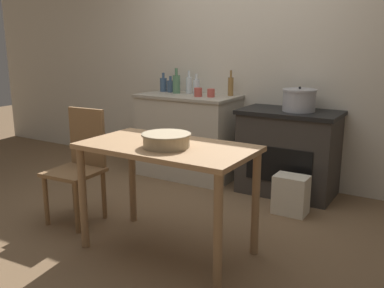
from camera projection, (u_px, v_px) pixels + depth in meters
ground_plane at (163, 225)px, 3.53m from camera, size 14.00×14.00×0.00m
wall_back at (247, 61)px, 4.55m from camera, size 8.00×0.07×2.55m
counter_cabinet at (188, 136)px, 4.74m from camera, size 1.08×0.61×0.91m
stove at (288, 152)px, 4.19m from camera, size 0.95×0.57×0.83m
work_table at (167, 161)px, 2.96m from camera, size 1.20×0.65×0.79m
chair at (80, 163)px, 3.56m from camera, size 0.43×0.43×0.94m
flour_sack at (291, 195)px, 3.74m from camera, size 0.29×0.20×0.34m
stock_pot at (299, 100)px, 4.03m from camera, size 0.32×0.32×0.23m
mixing_bowl_large at (166, 139)px, 2.86m from camera, size 0.33×0.33×0.09m
bottle_far_left at (231, 86)px, 4.53m from camera, size 0.06×0.06×0.27m
bottle_left at (171, 86)px, 4.86m from camera, size 0.08×0.08×0.18m
bottle_mid_left at (196, 86)px, 4.64m from camera, size 0.07×0.07×0.22m
bottle_center_left at (176, 84)px, 4.74m from camera, size 0.08×0.08×0.28m
bottle_center at (189, 85)px, 4.74m from camera, size 0.07×0.07×0.25m
bottle_center_right at (163, 84)px, 4.91m from camera, size 0.08×0.08×0.21m
cup_mid_right at (211, 93)px, 4.43m from camera, size 0.08×0.08×0.09m
cup_right at (198, 92)px, 4.47m from camera, size 0.08×0.08×0.09m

